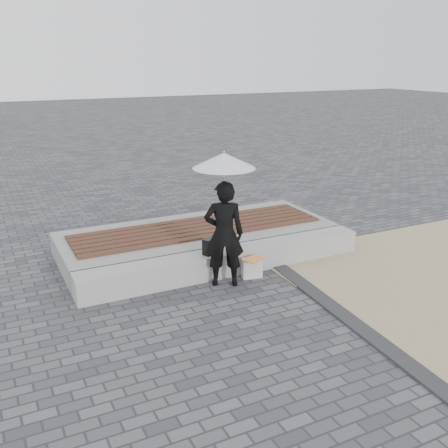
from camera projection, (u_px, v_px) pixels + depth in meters
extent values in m
plane|color=#525358|center=(278.00, 313.00, 7.18)|extent=(80.00, 80.00, 0.00)
cube|color=#2E2E31|center=(344.00, 316.00, 7.07)|extent=(0.61, 5.20, 0.04)
cube|color=#ABAAA5|center=(227.00, 261.00, 8.48)|extent=(5.00, 0.45, 0.40)
cube|color=#989793|center=(198.00, 239.00, 9.51)|extent=(5.00, 2.00, 0.40)
imported|color=black|center=(224.00, 234.00, 7.83)|extent=(0.72, 0.61, 1.67)
cylinder|color=#BBBAC0|center=(224.00, 199.00, 7.66)|extent=(0.02, 0.02, 0.93)
cone|color=silver|center=(224.00, 161.00, 7.48)|extent=(0.93, 0.93, 0.23)
sphere|color=#BBBAC0|center=(224.00, 152.00, 7.44)|extent=(0.03, 0.03, 0.03)
cube|color=black|center=(213.00, 245.00, 8.24)|extent=(0.40, 0.27, 0.27)
cube|color=silver|center=(252.00, 268.00, 8.28)|extent=(0.34, 0.20, 0.34)
cube|color=red|center=(254.00, 259.00, 8.18)|extent=(0.41, 0.37, 0.01)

